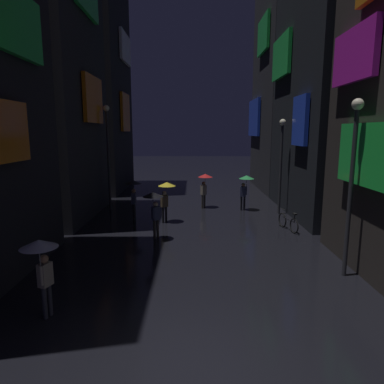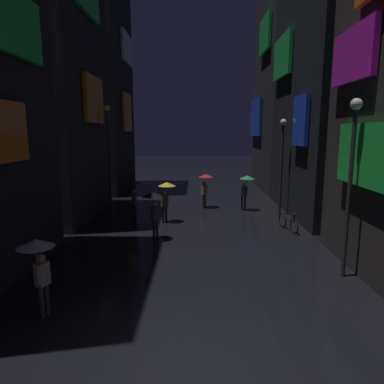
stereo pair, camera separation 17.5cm
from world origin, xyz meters
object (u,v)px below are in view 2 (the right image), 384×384
at_px(pedestrian_midstreet_centre_black, 134,188).
at_px(pedestrian_near_crossing_green, 246,183).
at_px(streetlamp_left_far, 109,146).
at_px(pedestrian_far_right_black, 153,202).
at_px(pedestrian_foreground_right_red, 205,181).
at_px(streetlamp_right_far, 282,155).
at_px(streetlamp_right_near, 351,169).
at_px(pedestrian_midstreet_left_yellow, 166,191).
at_px(pedestrian_foreground_left_clear, 38,256).
at_px(bicycle_parked_at_storefront, 288,223).

bearing_deg(pedestrian_midstreet_centre_black, pedestrian_near_crossing_green, 17.67).
bearing_deg(pedestrian_near_crossing_green, streetlamp_left_far, 178.77).
xyz_separation_m(pedestrian_far_right_black, streetlamp_left_far, (-3.32, 5.81, 2.15)).
height_order(pedestrian_foreground_right_red, streetlamp_right_far, streetlamp_right_far).
distance_m(pedestrian_far_right_black, streetlamp_right_near, 7.95).
height_order(pedestrian_midstreet_centre_black, streetlamp_right_near, streetlamp_right_near).
bearing_deg(pedestrian_near_crossing_green, streetlamp_right_far, -25.22).
distance_m(pedestrian_near_crossing_green, streetlamp_right_far, 2.65).
bearing_deg(streetlamp_left_far, pedestrian_midstreet_left_yellow, -39.18).
bearing_deg(pedestrian_midstreet_centre_black, streetlamp_right_far, 8.04).
distance_m(pedestrian_midstreet_left_yellow, streetlamp_right_far, 6.87).
bearing_deg(pedestrian_foreground_left_clear, pedestrian_foreground_right_red, 70.80).
bearing_deg(pedestrian_midstreet_centre_black, pedestrian_foreground_left_clear, -93.05).
distance_m(pedestrian_midstreet_centre_black, pedestrian_midstreet_left_yellow, 1.97).
xyz_separation_m(pedestrian_foreground_left_clear, bicycle_parked_at_storefront, (8.34, 7.95, -1.28)).
bearing_deg(streetlamp_right_far, streetlamp_left_far, 174.05).
distance_m(streetlamp_right_far, streetlamp_left_far, 10.06).
xyz_separation_m(pedestrian_foreground_left_clear, pedestrian_far_right_black, (2.05, 6.56, 0.00)).
bearing_deg(bicycle_parked_at_storefront, streetlamp_left_far, 155.30).
bearing_deg(pedestrian_foreground_right_red, pedestrian_midstreet_centre_black, -145.41).
bearing_deg(pedestrian_midstreet_left_yellow, pedestrian_foreground_right_red, 58.58).
bearing_deg(pedestrian_midstreet_left_yellow, pedestrian_midstreet_centre_black, 157.39).
xyz_separation_m(pedestrian_midstreet_left_yellow, streetlamp_right_near, (6.37, -6.72, 1.87)).
xyz_separation_m(pedestrian_far_right_black, streetlamp_right_near, (6.68, -3.87, 1.87)).
bearing_deg(streetlamp_left_far, streetlamp_right_near, -44.06).
bearing_deg(pedestrian_far_right_black, pedestrian_midstreet_left_yellow, 83.72).
distance_m(pedestrian_midstreet_centre_black, streetlamp_left_far, 3.57).
bearing_deg(bicycle_parked_at_storefront, streetlamp_right_near, -85.69).
relative_size(pedestrian_midstreet_centre_black, pedestrian_near_crossing_green, 1.00).
distance_m(pedestrian_near_crossing_green, streetlamp_left_far, 8.44).
bearing_deg(pedestrian_foreground_right_red, pedestrian_near_crossing_green, -16.15).
bearing_deg(pedestrian_near_crossing_green, pedestrian_foreground_left_clear, -119.49).
relative_size(pedestrian_midstreet_centre_black, streetlamp_right_near, 0.37).
bearing_deg(pedestrian_midstreet_left_yellow, streetlamp_right_near, -46.53).
height_order(pedestrian_midstreet_centre_black, streetlamp_left_far, streetlamp_left_far).
xyz_separation_m(pedestrian_midstreet_left_yellow, streetlamp_left_far, (-3.63, 2.96, 2.15)).
height_order(pedestrian_far_right_black, pedestrian_near_crossing_green, same).
bearing_deg(pedestrian_foreground_left_clear, pedestrian_far_right_black, 72.66).
bearing_deg(streetlamp_right_far, bicycle_parked_at_storefront, -96.69).
bearing_deg(pedestrian_midstreet_centre_black, pedestrian_far_right_black, -67.33).
xyz_separation_m(pedestrian_far_right_black, pedestrian_foreground_right_red, (2.44, 6.33, 0.00)).
bearing_deg(pedestrian_near_crossing_green, pedestrian_midstreet_centre_black, -162.33).
bearing_deg(pedestrian_foreground_left_clear, pedestrian_midstreet_left_yellow, 75.91).
bearing_deg(pedestrian_far_right_black, streetlamp_left_far, 119.73).
height_order(pedestrian_foreground_left_clear, pedestrian_midstreet_centre_black, same).
xyz_separation_m(pedestrian_midstreet_centre_black, pedestrian_near_crossing_green, (6.35, 2.02, 0.00)).
xyz_separation_m(bicycle_parked_at_storefront, streetlamp_right_near, (0.40, -5.26, 3.15)).
bearing_deg(streetlamp_right_near, pedestrian_midstreet_centre_black, 137.60).
bearing_deg(streetlamp_left_far, pedestrian_foreground_right_red, 5.18).
bearing_deg(bicycle_parked_at_storefront, pedestrian_foreground_left_clear, -136.37).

